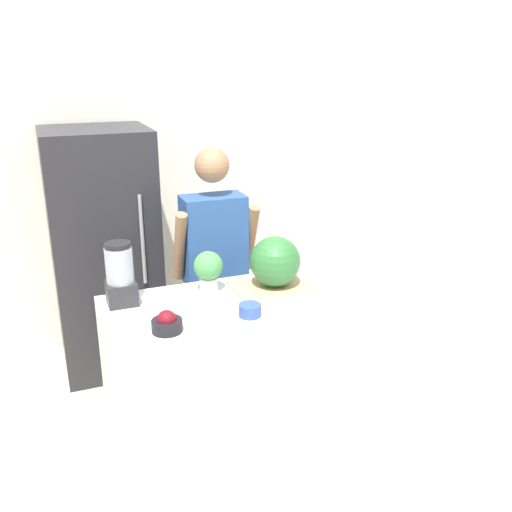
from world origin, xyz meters
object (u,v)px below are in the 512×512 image
at_px(person, 215,272).
at_px(blender, 120,275).
at_px(bowl_small_blue, 250,310).
at_px(refrigerator, 105,253).
at_px(bowl_cherries, 167,323).
at_px(watermelon, 275,261).
at_px(potted_plant, 208,269).
at_px(bowl_cream, 217,320).

height_order(person, blender, person).
bearing_deg(bowl_small_blue, person, 83.96).
bearing_deg(person, blender, -142.83).
xyz_separation_m(refrigerator, person, (0.61, -0.61, -0.01)).
xyz_separation_m(bowl_cherries, blender, (-0.14, 0.39, 0.12)).
relative_size(watermelon, potted_plant, 1.23).
bearing_deg(bowl_cherries, bowl_cream, -8.19).
relative_size(bowl_cherries, bowl_cream, 0.94).
xyz_separation_m(watermelon, potted_plant, (-0.35, 0.09, -0.02)).
bearing_deg(watermelon, bowl_cherries, -155.68).
bearing_deg(bowl_small_blue, blender, 145.99).
bearing_deg(bowl_cherries, watermelon, 24.32).
relative_size(watermelon, bowl_cherries, 1.91).
relative_size(watermelon, blender, 0.84).
bearing_deg(watermelon, bowl_cream, -142.51).
xyz_separation_m(watermelon, blender, (-0.82, 0.09, 0.01)).
height_order(bowl_small_blue, potted_plant, potted_plant).
bearing_deg(refrigerator, potted_plant, -69.28).
xyz_separation_m(watermelon, bowl_cherries, (-0.67, -0.30, -0.11)).
relative_size(watermelon, bowl_cream, 1.79).
relative_size(bowl_small_blue, blender, 0.34).
xyz_separation_m(bowl_cherries, bowl_small_blue, (0.42, 0.01, -0.01)).
bearing_deg(potted_plant, person, 69.30).
bearing_deg(bowl_small_blue, bowl_cream, -165.24).
xyz_separation_m(bowl_cherries, bowl_cream, (0.23, -0.03, -0.01)).
relative_size(person, bowl_small_blue, 14.53).
relative_size(person, bowl_cherries, 11.26).
distance_m(bowl_cherries, potted_plant, 0.51).
height_order(blender, potted_plant, blender).
relative_size(refrigerator, bowl_small_blue, 15.17).
distance_m(person, bowl_small_blue, 0.89).
bearing_deg(bowl_cream, potted_plant, 78.30).
bearing_deg(person, potted_plant, -110.70).
height_order(watermelon, potted_plant, watermelon).
bearing_deg(bowl_cherries, potted_plant, 50.56).
bearing_deg(bowl_small_blue, potted_plant, 104.32).
bearing_deg(bowl_cherries, person, 60.18).
bearing_deg(watermelon, blender, 173.83).
xyz_separation_m(person, bowl_small_blue, (-0.09, -0.87, 0.13)).
height_order(refrigerator, watermelon, refrigerator).
bearing_deg(bowl_cream, bowl_cherries, 171.81).
xyz_separation_m(bowl_cherries, potted_plant, (0.32, 0.39, 0.09)).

